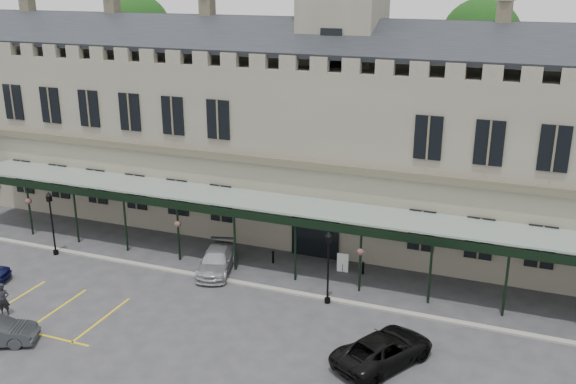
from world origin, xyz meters
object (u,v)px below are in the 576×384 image
(lamp_post_mid, at_px, (328,261))
(car_taxi, at_px, (216,261))
(clock_tower, at_px, (343,45))
(lamp_post_left, at_px, (51,218))
(sign_board, at_px, (343,263))
(car_van, at_px, (384,350))
(station_building, at_px, (340,143))
(person_a, at_px, (3,300))

(lamp_post_mid, distance_m, car_taxi, 8.06)
(clock_tower, xyz_separation_m, lamp_post_left, (-16.09, -11.02, -10.52))
(sign_board, xyz_separation_m, car_taxi, (-7.35, -2.73, 0.09))
(clock_tower, bearing_deg, car_van, -65.75)
(clock_tower, distance_m, lamp_post_left, 22.15)
(station_building, distance_m, lamp_post_mid, 11.74)
(station_building, height_order, lamp_post_mid, station_building)
(station_building, xyz_separation_m, person_a, (-13.20, -18.38, -5.55))
(car_taxi, distance_m, person_a, 12.22)
(station_building, bearing_deg, sign_board, -70.37)
(car_taxi, bearing_deg, lamp_post_mid, -26.24)
(sign_board, xyz_separation_m, car_van, (4.65, -8.86, 0.14))
(lamp_post_left, height_order, sign_board, lamp_post_left)
(station_building, distance_m, lamp_post_left, 19.83)
(clock_tower, relative_size, sign_board, 20.19)
(clock_tower, distance_m, car_taxi, 16.37)
(station_building, bearing_deg, car_taxi, -118.21)
(car_taxi, relative_size, person_a, 2.57)
(clock_tower, xyz_separation_m, car_taxi, (-5.00, -9.41, -12.42))
(lamp_post_left, distance_m, car_van, 23.60)
(clock_tower, height_order, car_taxi, clock_tower)
(car_van, height_order, person_a, person_a)
(station_building, distance_m, car_taxi, 12.06)
(lamp_post_left, bearing_deg, station_building, 34.19)
(clock_tower, relative_size, car_van, 4.66)
(sign_board, distance_m, car_van, 10.00)
(lamp_post_mid, height_order, car_van, lamp_post_mid)
(person_a, bearing_deg, clock_tower, 27.15)
(car_taxi, xyz_separation_m, car_van, (12.00, -6.13, 0.05))
(lamp_post_left, relative_size, car_van, 0.82)
(person_a, bearing_deg, sign_board, 9.86)
(station_building, bearing_deg, person_a, -125.68)
(lamp_post_mid, xyz_separation_m, car_van, (4.30, -4.72, -1.83))
(car_taxi, bearing_deg, lamp_post_left, 172.42)
(station_building, relative_size, lamp_post_mid, 13.83)
(lamp_post_left, xyz_separation_m, person_a, (2.89, -7.46, -1.68))
(lamp_post_mid, height_order, person_a, lamp_post_mid)
(car_van, bearing_deg, clock_tower, -35.96)
(clock_tower, xyz_separation_m, lamp_post_mid, (2.70, -10.83, -10.54))
(lamp_post_left, distance_m, car_taxi, 11.37)
(car_van, distance_m, person_a, 20.41)
(clock_tower, bearing_deg, lamp_post_left, -145.60)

